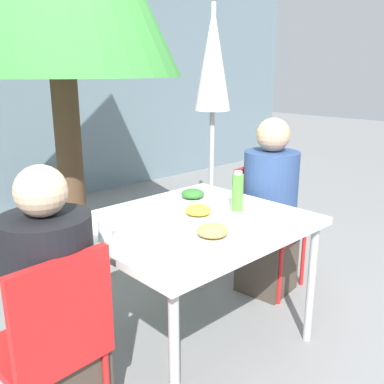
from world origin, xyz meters
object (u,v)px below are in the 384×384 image
object	(u,v)px
person_left	(53,316)
salad_bowl	(159,207)
drinking_cup	(105,230)
person_right	(269,213)
chair_right	(262,217)
closed_umbrella	(213,75)
bottle	(238,192)
chair_left	(53,337)

from	to	relation	value
person_left	salad_bowl	distance (m)	0.85
drinking_cup	person_right	bearing A→B (deg)	1.29
salad_bowl	drinking_cup	bearing A→B (deg)	-161.13
chair_right	drinking_cup	xyz separation A→B (m)	(-1.35, -0.11, 0.29)
drinking_cup	person_left	bearing A→B (deg)	-160.80
salad_bowl	closed_umbrella	bearing A→B (deg)	32.93
drinking_cup	salad_bowl	size ratio (longest dim) A/B	0.56
closed_umbrella	bottle	xyz separation A→B (m)	(-0.96, -1.12, -0.61)
chair_left	salad_bowl	bearing A→B (deg)	19.88
chair_left	chair_right	bearing A→B (deg)	7.09
bottle	drinking_cup	xyz separation A→B (m)	(-0.77, 0.14, -0.06)
chair_left	salad_bowl	world-z (taller)	chair_left
chair_right	person_right	distance (m)	0.11
chair_left	person_left	bearing A→B (deg)	58.01
bottle	closed_umbrella	bearing A→B (deg)	49.53
person_right	drinking_cup	world-z (taller)	person_right
closed_umbrella	salad_bowl	world-z (taller)	closed_umbrella
chair_right	drinking_cup	size ratio (longest dim) A/B	8.92
drinking_cup	chair_left	bearing A→B (deg)	-152.27
person_right	closed_umbrella	bearing A→B (deg)	-120.71
person_left	bottle	distance (m)	1.15
person_left	bottle	xyz separation A→B (m)	(1.11, -0.02, 0.31)
closed_umbrella	bottle	distance (m)	1.59
person_right	closed_umbrella	distance (m)	1.38
closed_umbrella	chair_right	bearing A→B (deg)	-113.69
person_left	salad_bowl	bearing A→B (deg)	15.80
chair_left	person_right	world-z (taller)	person_right
chair_right	person_right	xyz separation A→B (m)	(-0.04, -0.09, 0.06)
chair_left	drinking_cup	size ratio (longest dim) A/B	8.92
drinking_cup	salad_bowl	bearing A→B (deg)	18.87
person_left	drinking_cup	world-z (taller)	person_left
person_left	drinking_cup	bearing A→B (deg)	16.00
person_left	salad_bowl	world-z (taller)	person_left
person_right	drinking_cup	bearing A→B (deg)	-5.60
closed_umbrella	salad_bowl	xyz separation A→B (m)	(-1.28, -0.83, -0.70)
person_left	closed_umbrella	size ratio (longest dim) A/B	0.58
closed_umbrella	drinking_cup	bearing A→B (deg)	-150.36
person_left	closed_umbrella	bearing A→B (deg)	24.87
person_left	person_right	world-z (taller)	person_right
chair_right	closed_umbrella	size ratio (longest dim) A/B	0.43
chair_left	bottle	size ratio (longest dim) A/B	3.87
person_right	salad_bowl	bearing A→B (deg)	-14.95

